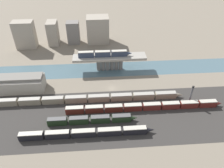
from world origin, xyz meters
TOP-DOWN VIEW (x-y plane):
  - ground_plane at (0.00, 0.00)m, footprint 400.00×400.00m
  - railbed_yard at (0.00, -24.00)m, footprint 280.00×42.00m
  - river_water at (0.00, 21.60)m, footprint 320.00×18.22m
  - bridge at (-0.00, 21.60)m, footprint 49.42×9.07m
  - train_on_bridge at (-3.47, 21.60)m, footprint 36.13×2.83m
  - train_yard_near at (-14.90, -36.34)m, footprint 65.31×2.79m
  - train_yard_mid at (-12.30, -27.76)m, footprint 46.14×2.84m
  - train_yard_far at (16.43, -20.03)m, footprint 86.87×2.86m
  - train_yard_outer at (-13.30, -11.07)m, footprint 107.64×3.06m
  - warehouse_building at (-54.99, 2.75)m, footprint 27.29×11.31m
  - signal_tower at (43.06, -16.75)m, footprint 1.00×1.00m
  - city_block_far_left at (-65.02, 59.58)m, footprint 15.89×9.01m
  - city_block_left at (-43.97, 64.73)m, footprint 8.14×12.24m
  - city_block_center at (-27.38, 64.96)m, footprint 9.95×8.35m
  - city_block_right at (-6.98, 65.33)m, footprint 17.95×13.25m

SIDE VIEW (x-z plane):
  - ground_plane at x=0.00m, z-range 0.00..0.00m
  - river_water at x=0.00m, z-range 0.00..0.01m
  - railbed_yard at x=0.00m, z-range 0.00..0.01m
  - train_yard_near at x=-14.90m, z-range -0.04..3.85m
  - train_yard_outer at x=-13.30m, z-range -0.03..3.86m
  - train_yard_mid at x=-12.30m, z-range -0.04..3.95m
  - train_yard_far at x=16.43m, z-range -0.03..3.94m
  - warehouse_building at x=-54.99m, z-range -0.25..9.76m
  - signal_tower at x=43.06m, z-range -0.17..11.97m
  - bridge at x=0.00m, z-range 2.52..13.10m
  - city_block_center at x=-27.38m, z-range 0.00..18.40m
  - city_block_left at x=-43.97m, z-range 0.00..19.14m
  - city_block_far_left at x=-65.02m, z-range 0.00..21.88m
  - city_block_right at x=-6.98m, z-range 0.00..21.96m
  - train_on_bridge at x=-3.47m, z-range 10.53..14.54m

